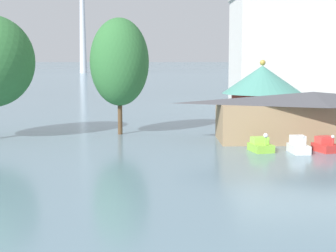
{
  "coord_description": "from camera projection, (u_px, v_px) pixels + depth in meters",
  "views": [
    {
      "loc": [
        0.3,
        -11.25,
        8.05
      ],
      "look_at": [
        0.81,
        26.32,
        3.24
      ],
      "focal_mm": 57.11,
      "sensor_mm": 36.0,
      "label": 1
    }
  ],
  "objects": [
    {
      "name": "pedal_boat_lime",
      "position": [
        261.0,
        146.0,
        46.14
      ],
      "size": [
        2.09,
        2.64,
        1.73
      ],
      "rotation": [
        0.0,
        0.0,
        -1.35
      ],
      "color": "#8CCC3F",
      "rests_on": "ground"
    },
    {
      "name": "pedal_boat_white",
      "position": [
        298.0,
        146.0,
        45.48
      ],
      "size": [
        1.56,
        2.57,
        1.69
      ],
      "rotation": [
        0.0,
        0.0,
        -1.49
      ],
      "color": "white",
      "rests_on": "ground"
    },
    {
      "name": "pedal_boat_red",
      "position": [
        326.0,
        145.0,
        46.09
      ],
      "size": [
        2.19,
        2.61,
        1.57
      ],
      "rotation": [
        0.0,
        0.0,
        -1.24
      ],
      "color": "red",
      "rests_on": "ground"
    },
    {
      "name": "boathouse",
      "position": [
        313.0,
        115.0,
        51.86
      ],
      "size": [
        19.67,
        7.56,
        4.78
      ],
      "color": "#9E7F5B",
      "rests_on": "ground"
    },
    {
      "name": "green_roof_pavilion",
      "position": [
        262.0,
        91.0,
        65.22
      ],
      "size": [
        9.82,
        9.82,
        7.8
      ],
      "color": "#993328",
      "rests_on": "ground"
    },
    {
      "name": "shoreline_tree_mid",
      "position": [
        119.0,
        62.0,
        55.55
      ],
      "size": [
        6.15,
        6.15,
        12.17
      ],
      "color": "brown",
      "rests_on": "ground"
    },
    {
      "name": "background_building_block",
      "position": [
        334.0,
        50.0,
        87.93
      ],
      "size": [
        33.51,
        15.49,
        18.69
      ],
      "color": "silver",
      "rests_on": "ground"
    }
  ]
}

